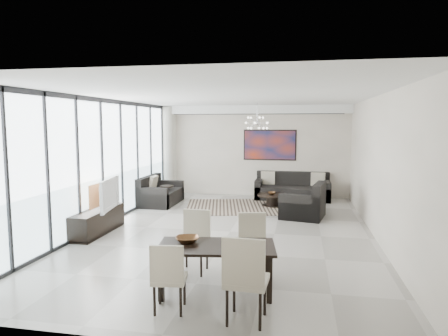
% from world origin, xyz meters
% --- Properties ---
extents(room_shell, '(6.00, 9.00, 2.90)m').
position_xyz_m(room_shell, '(0.46, 0.00, 1.45)').
color(room_shell, '#A8A39B').
rests_on(room_shell, ground).
extents(window_wall, '(0.37, 8.95, 2.90)m').
position_xyz_m(window_wall, '(-2.86, 0.00, 1.47)').
color(window_wall, white).
rests_on(window_wall, floor).
extents(soffit, '(5.98, 0.40, 0.26)m').
position_xyz_m(soffit, '(0.00, 4.30, 2.77)').
color(soffit, white).
rests_on(soffit, room_shell).
extents(painting, '(1.68, 0.04, 0.98)m').
position_xyz_m(painting, '(0.50, 4.47, 1.65)').
color(painting, '#AA3317').
rests_on(painting, room_shell).
extents(chandelier, '(0.66, 0.66, 0.71)m').
position_xyz_m(chandelier, '(0.30, 2.50, 2.35)').
color(chandelier, silver).
rests_on(chandelier, room_shell).
extents(rug, '(3.25, 2.73, 0.01)m').
position_xyz_m(rug, '(-0.23, 2.60, 0.01)').
color(rug, black).
rests_on(rug, floor).
extents(coffee_table, '(0.92, 0.92, 0.32)m').
position_xyz_m(coffee_table, '(0.74, 2.95, 0.18)').
color(coffee_table, black).
rests_on(coffee_table, floor).
extents(bowl_coffee, '(0.26, 0.26, 0.07)m').
position_xyz_m(bowl_coffee, '(0.69, 2.96, 0.36)').
color(bowl_coffee, brown).
rests_on(bowl_coffee, coffee_table).
extents(sofa_main, '(2.27, 0.93, 0.82)m').
position_xyz_m(sofa_main, '(1.25, 4.07, 0.28)').
color(sofa_main, black).
rests_on(sofa_main, floor).
extents(loveseat, '(0.91, 1.62, 0.81)m').
position_xyz_m(loveseat, '(-2.55, 2.60, 0.28)').
color(loveseat, black).
rests_on(loveseat, floor).
extents(armchair, '(1.18, 1.22, 0.88)m').
position_xyz_m(armchair, '(1.59, 1.65, 0.30)').
color(armchair, black).
rests_on(armchair, floor).
extents(side_table, '(0.39, 0.39, 0.53)m').
position_xyz_m(side_table, '(-2.34, 2.65, 0.36)').
color(side_table, black).
rests_on(side_table, floor).
extents(tv_console, '(0.46, 1.64, 0.51)m').
position_xyz_m(tv_console, '(-2.76, -0.65, 0.26)').
color(tv_console, black).
rests_on(tv_console, floor).
extents(television, '(0.35, 1.16, 0.66)m').
position_xyz_m(television, '(-2.60, -0.60, 0.85)').
color(television, gray).
rests_on(television, tv_console).
extents(dining_table, '(1.70, 1.03, 0.67)m').
position_xyz_m(dining_table, '(0.36, -3.10, 0.58)').
color(dining_table, black).
rests_on(dining_table, floor).
extents(dining_chair_sw, '(0.46, 0.46, 0.89)m').
position_xyz_m(dining_chair_sw, '(-0.09, -3.83, 0.51)').
color(dining_chair_sw, '#BFB49F').
rests_on(dining_chair_sw, floor).
extents(dining_chair_se, '(0.51, 0.51, 1.06)m').
position_xyz_m(dining_chair_se, '(0.87, -3.93, 0.61)').
color(dining_chair_se, '#BFB49F').
rests_on(dining_chair_se, floor).
extents(dining_chair_nw, '(0.46, 0.46, 0.96)m').
position_xyz_m(dining_chair_nw, '(-0.15, -2.34, 0.55)').
color(dining_chair_nw, '#BFB49F').
rests_on(dining_chair_nw, floor).
extents(dining_chair_ne, '(0.53, 0.53, 0.94)m').
position_xyz_m(dining_chair_ne, '(0.77, -2.31, 0.54)').
color(dining_chair_ne, '#BFB49F').
rests_on(dining_chair_ne, floor).
extents(bowl_dining, '(0.40, 0.40, 0.08)m').
position_xyz_m(bowl_dining, '(-0.07, -3.04, 0.71)').
color(bowl_dining, brown).
rests_on(bowl_dining, dining_table).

